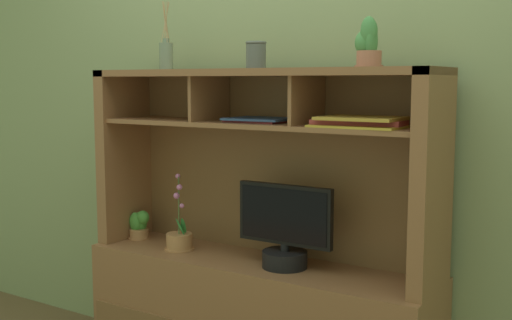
# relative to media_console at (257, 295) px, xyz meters

# --- Properties ---
(back_wall) EXTENTS (6.00, 0.02, 2.80)m
(back_wall) POSITION_rel_media_console_xyz_m (0.00, 0.23, 0.96)
(back_wall) COLOR #8B9E6C
(back_wall) RESTS_ON ground
(media_console) EXTENTS (1.58, 0.45, 1.42)m
(media_console) POSITION_rel_media_console_xyz_m (0.00, 0.00, 0.00)
(media_console) COLOR #8D5D3A
(media_console) RESTS_ON ground
(tv_monitor) EXTENTS (0.43, 0.19, 0.35)m
(tv_monitor) POSITION_rel_media_console_xyz_m (0.16, -0.04, 0.31)
(tv_monitor) COLOR black
(tv_monitor) RESTS_ON media_console
(potted_orchid) EXTENTS (0.14, 0.14, 0.35)m
(potted_orchid) POSITION_rel_media_console_xyz_m (-0.39, -0.05, 0.21)
(potted_orchid) COLOR #B27B4D
(potted_orchid) RESTS_ON media_console
(potted_fern) EXTENTS (0.11, 0.11, 0.14)m
(potted_fern) POSITION_rel_media_console_xyz_m (-0.69, 0.00, 0.23)
(potted_fern) COLOR #AD784D
(potted_fern) RESTS_ON media_console
(magazine_stack_left) EXTENTS (0.36, 0.24, 0.04)m
(magazine_stack_left) POSITION_rel_media_console_xyz_m (0.49, -0.04, 0.78)
(magazine_stack_left) COLOR gold
(magazine_stack_left) RESTS_ON media_console
(magazine_stack_centre) EXTENTS (0.28, 0.24, 0.02)m
(magazine_stack_centre) POSITION_rel_media_console_xyz_m (0.01, 0.01, 0.77)
(magazine_stack_centre) COLOR #99303A
(magazine_stack_centre) RESTS_ON media_console
(diffuser_bottle) EXTENTS (0.06, 0.06, 0.31)m
(diffuser_bottle) POSITION_rel_media_console_xyz_m (-0.51, 0.02, 1.05)
(diffuser_bottle) COLOR gray
(diffuser_bottle) RESTS_ON media_console
(potted_succulent) EXTENTS (0.11, 0.11, 0.19)m
(potted_succulent) POSITION_rel_media_console_xyz_m (0.51, -0.03, 1.07)
(potted_succulent) COLOR #AE6D55
(potted_succulent) RESTS_ON media_console
(ceramic_vase) EXTENTS (0.09, 0.09, 0.11)m
(ceramic_vase) POSITION_rel_media_console_xyz_m (0.00, -0.01, 1.04)
(ceramic_vase) COLOR #545B57
(ceramic_vase) RESTS_ON media_console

